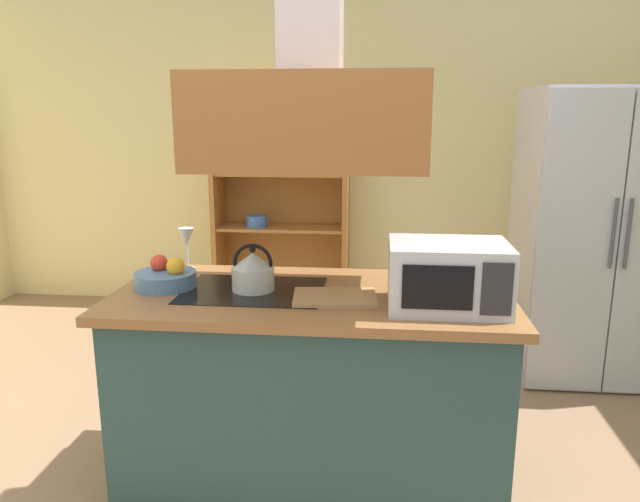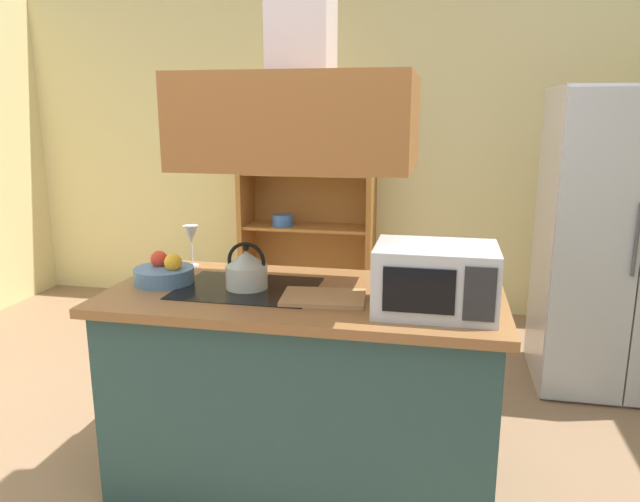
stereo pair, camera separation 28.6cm
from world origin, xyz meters
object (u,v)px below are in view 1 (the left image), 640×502
Objects in this scene: cutting_board at (335,297)px; fruit_bowl at (166,277)px; kettle at (253,271)px; wine_glass_on_counter at (187,239)px; dish_cabinet at (282,218)px; microwave at (448,275)px; refrigerator at (595,235)px.

cutting_board is 1.27× the size of fruit_bowl.
cutting_board is at bearing -7.52° from fruit_bowl.
wine_glass_on_counter is at bearing 141.15° from kettle.
kettle reaches higher than fruit_bowl.
kettle is at bearing -1.27° from fruit_bowl.
microwave is at bearing -67.10° from dish_cabinet.
microwave is (1.08, -2.56, 0.24)m from dish_cabinet.
kettle is at bearing 165.87° from cutting_board.
dish_cabinet is 2.59m from cutting_board.
dish_cabinet is 2.42m from fruit_bowl.
cutting_board is 0.74× the size of microwave.
fruit_bowl is (0.00, -0.31, -0.11)m from wine_glass_on_counter.
kettle reaches higher than wine_glass_on_counter.
microwave reaches higher than fruit_bowl.
kettle is at bearing -38.85° from wine_glass_on_counter.
kettle is (-1.88, -1.38, 0.09)m from refrigerator.
refrigerator is at bearing -25.77° from dish_cabinet.
kettle is 0.82m from microwave.
refrigerator is at bearing 43.94° from cutting_board.
refrigerator is 2.52m from wine_glass_on_counter.
cutting_board is 0.47m from microwave.
kettle is 0.39m from fruit_bowl.
refrigerator reaches higher than cutting_board.
microwave is at bearing -6.77° from cutting_board.
fruit_bowl is at bearing -92.80° from dish_cabinet.
refrigerator is 2.33m from kettle.
dish_cabinet reaches higher than microwave.
refrigerator is at bearing 36.18° from kettle.
dish_cabinet is at bearing 154.23° from refrigerator.
wine_glass_on_counter is at bearing -93.27° from dish_cabinet.
fruit_bowl is at bearing 178.73° from kettle.
kettle is at bearing -83.53° from dish_cabinet.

